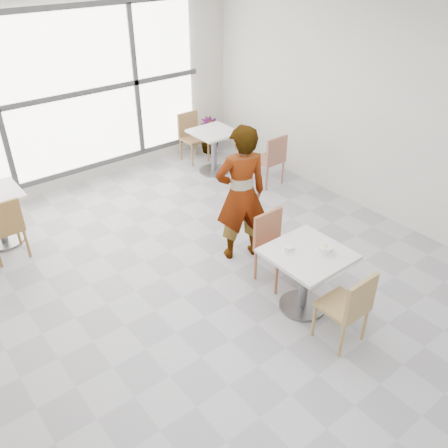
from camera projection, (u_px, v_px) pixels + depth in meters
floor at (209, 284)px, 5.68m from camera, size 7.00×7.00×0.00m
ceiling at (203, 15)px, 4.09m from camera, size 7.00×7.00×0.00m
wall_back at (70, 93)px, 7.21m from camera, size 6.00×0.00×6.00m
wall_right at (381, 112)px, 6.47m from camera, size 0.00×7.00×7.00m
window at (71, 94)px, 7.17m from camera, size 4.60×0.07×2.52m
main_table at (306, 270)px, 5.07m from camera, size 0.80×0.80×0.75m
chair_near at (350, 305)px, 4.62m from camera, size 0.42×0.42×0.87m
chair_far at (273, 243)px, 5.54m from camera, size 0.42×0.42×0.87m
oatmeal_bowl at (325, 249)px, 4.93m from camera, size 0.21×0.21×0.10m
coffee_cup at (288, 249)px, 4.94m from camera, size 0.16×0.13×0.07m
person at (241, 194)px, 5.74m from camera, size 0.76×0.62×1.78m
bg_table_right at (214, 146)px, 8.08m from camera, size 0.70×0.70×0.75m
bg_chair_left_near at (5, 226)px, 5.87m from camera, size 0.42×0.42×0.87m
bg_chair_right_near at (272, 157)px, 7.63m from camera, size 0.42×0.42×0.87m
bg_chair_right_far at (191, 134)px, 8.52m from camera, size 0.42×0.42×0.87m
plant_right at (209, 135)px, 8.90m from camera, size 0.42×0.42×0.66m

